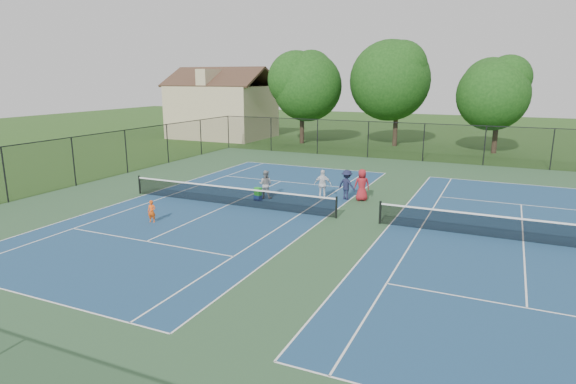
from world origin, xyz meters
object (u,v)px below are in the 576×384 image
at_px(tree_back_a, 302,82).
at_px(tree_back_c, 500,90).
at_px(bystander_c, 362,185).
at_px(instructor, 266,184).
at_px(ball_hopper, 258,191).
at_px(tree_back_b, 398,77).
at_px(ball_crate, 258,198).
at_px(clapboard_house, 222,109).
at_px(bystander_b, 347,185).
at_px(child_player, 152,211).
at_px(bystander_a, 323,185).

distance_m(tree_back_a, tree_back_c, 18.04).
distance_m(tree_back_c, bystander_c, 22.50).
height_order(instructor, ball_hopper, instructor).
distance_m(tree_back_b, tree_back_c, 9.12).
distance_m(ball_crate, ball_hopper, 0.36).
bearing_deg(tree_back_a, bystander_c, -59.11).
relative_size(tree_back_b, clapboard_house, 0.93).
relative_size(bystander_c, ball_hopper, 4.20).
bearing_deg(tree_back_c, clapboard_house, -180.00).
bearing_deg(clapboard_house, ball_hopper, -54.21).
xyz_separation_m(tree_back_a, bystander_b, (11.28, -20.33, -5.21)).
relative_size(clapboard_house, ball_hopper, 26.07).
distance_m(tree_back_c, clapboard_house, 28.10).
xyz_separation_m(tree_back_a, child_player, (4.42, -28.15, -5.52)).
distance_m(tree_back_b, instructor, 24.67).
relative_size(tree_back_b, child_player, 9.64).
bearing_deg(bystander_c, bystander_b, -19.76).
relative_size(tree_back_c, bystander_b, 5.07).
bearing_deg(tree_back_a, tree_back_b, 12.53).
distance_m(tree_back_c, bystander_a, 23.64).
xyz_separation_m(tree_back_a, bystander_c, (12.09, -20.21, -5.17)).
relative_size(tree_back_a, bystander_b, 5.53).
height_order(tree_back_b, child_player, tree_back_b).
xyz_separation_m(clapboard_house, bystander_a, (20.05, -21.77, -2.27)).
height_order(tree_back_b, instructor, tree_back_b).
bearing_deg(ball_crate, bystander_a, 29.70).
xyz_separation_m(bystander_c, ball_crate, (-5.13, -2.31, -0.72)).
xyz_separation_m(tree_back_b, instructor, (-1.89, -23.90, -5.81)).
distance_m(tree_back_a, instructor, 23.62).
bearing_deg(child_player, bystander_b, 31.46).
xyz_separation_m(tree_back_b, bystander_c, (3.09, -22.21, -5.73)).
relative_size(tree_back_b, bystander_c, 5.77).
bearing_deg(tree_back_c, ball_crate, -115.14).
relative_size(instructor, bystander_b, 0.95).
xyz_separation_m(clapboard_house, bystander_b, (21.28, -21.33, -2.26)).
bearing_deg(child_player, ball_crate, 48.42).
bearing_deg(ball_hopper, child_player, -114.30).
distance_m(clapboard_house, ball_hopper, 29.12).
height_order(tree_back_a, ball_crate, tree_back_a).
relative_size(tree_back_a, ball_crate, 25.52).
bearing_deg(ball_crate, tree_back_c, 64.86).
bearing_deg(bystander_b, instructor, 40.15).
xyz_separation_m(tree_back_a, tree_back_b, (9.00, 2.00, 0.56)).
bearing_deg(tree_back_c, ball_hopper, -115.14).
height_order(instructor, bystander_c, bystander_c).
xyz_separation_m(tree_back_b, child_player, (-4.58, -30.15, -6.08)).
bearing_deg(tree_back_b, child_player, -98.63).
bearing_deg(child_player, tree_back_c, 47.74).
bearing_deg(tree_back_a, instructor, -72.02).
bearing_deg(bystander_c, tree_back_c, -133.67).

